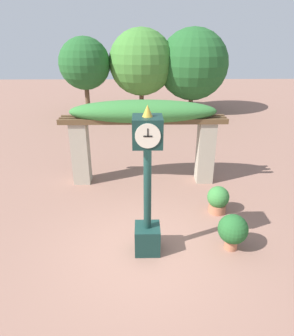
# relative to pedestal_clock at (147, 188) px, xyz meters

# --- Properties ---
(ground_plane) EXTENTS (60.00, 60.00, 0.00)m
(ground_plane) POSITION_rel_pedestal_clock_xyz_m (-0.07, -0.00, -1.61)
(ground_plane) COLOR #8E6656
(pedestal_clock) EXTENTS (0.58, 0.63, 3.35)m
(pedestal_clock) POSITION_rel_pedestal_clock_xyz_m (0.00, 0.00, 0.00)
(pedestal_clock) COLOR #14332D
(pedestal_clock) RESTS_ON ground
(pergola) EXTENTS (5.20, 1.13, 2.74)m
(pergola) POSITION_rel_pedestal_clock_xyz_m (-0.07, 3.59, 0.45)
(pergola) COLOR #A89E89
(pergola) RESTS_ON ground
(potted_plant_near_left) EXTENTS (0.68, 0.68, 0.87)m
(potted_plant_near_left) POSITION_rel_pedestal_clock_xyz_m (1.93, 0.03, -1.11)
(potted_plant_near_left) COLOR #B26B4C
(potted_plant_near_left) RESTS_ON ground
(potted_plant_near_right) EXTENTS (0.60, 0.60, 0.77)m
(potted_plant_near_right) POSITION_rel_pedestal_clock_xyz_m (1.98, 1.60, -1.21)
(potted_plant_near_right) COLOR #B26B4C
(potted_plant_near_right) RESTS_ON ground
(tree_line) EXTENTS (10.21, 4.46, 5.07)m
(tree_line) POSITION_rel_pedestal_clock_xyz_m (0.87, 13.68, 1.37)
(tree_line) COLOR brown
(tree_line) RESTS_ON ground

